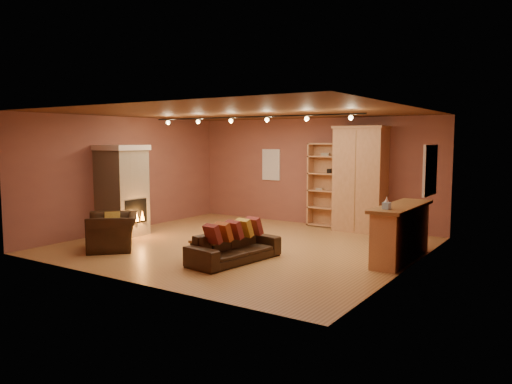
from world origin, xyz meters
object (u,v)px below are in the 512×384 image
Objects in this scene: armoire at (360,179)px; coffee_table at (209,242)px; bookcase at (326,184)px; bar_counter at (401,232)px; loveseat at (234,241)px; fireplace at (122,190)px; armchair at (113,226)px.

armoire is 4.30× the size of coffee_table.
bookcase is 0.84× the size of armoire.
armoire is 3.06m from bar_counter.
bookcase is 3.84m from bar_counter.
armoire reaches higher than loveseat.
fireplace is 3.48m from coffee_table.
armchair is 2.19× the size of coffee_table.
armoire is 5.89m from armchair.
loveseat is at bearing -86.84° from bookcase.
fireplace is 5.71m from armoire.
bookcase is at bearing 107.06° from armchair.
fireplace is at bearing -132.86° from bookcase.
bar_counter is 3.64× the size of coffee_table.
bar_counter is at bearing 10.33° from fireplace.
fireplace reaches higher than bar_counter.
armchair is (-2.70, -0.53, 0.11)m from loveseat.
fireplace is at bearing 88.08° from loveseat.
armchair is (1.01, -1.18, -0.57)m from fireplace.
coffee_table is (2.28, 0.30, -0.14)m from armchair.
bar_counter is 3.10m from loveseat.
armchair is (-2.45, -4.91, -0.61)m from bookcase.
bar_counter reaches higher than loveseat.
armchair is at bearing -172.61° from coffee_table.
bar_counter is (6.24, 1.14, -0.53)m from fireplace.
fireplace is 6.37m from bar_counter.
loveseat is (-2.53, -1.79, -0.15)m from bar_counter.
bookcase is 1.06m from armoire.
armchair is at bearing 109.05° from loveseat.
loveseat is at bearing 54.63° from armchair.
armchair is at bearing -156.14° from bar_counter.
fireplace is 3.54× the size of coffee_table.
armchair is (-5.23, -2.31, -0.04)m from bar_counter.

